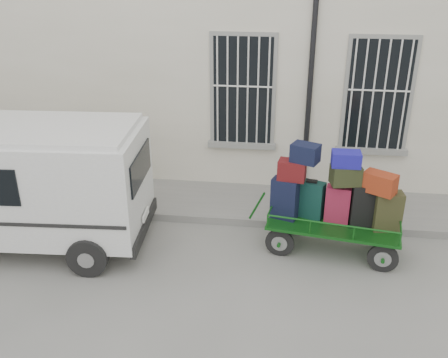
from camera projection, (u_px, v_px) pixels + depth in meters
name	position (u px, v px, depth m)	size (l,w,h in m)	color
ground	(248.00, 267.00, 8.41)	(80.00, 80.00, 0.00)	slate
building	(269.00, 36.00, 12.14)	(24.00, 5.15, 6.00)	beige
sidewalk	(257.00, 204.00, 10.37)	(24.00, 1.70, 0.15)	gray
luggage_cart	(335.00, 202.00, 8.47)	(2.67, 1.35, 1.97)	black
van	(17.00, 178.00, 8.60)	(4.55, 2.24, 2.24)	silver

